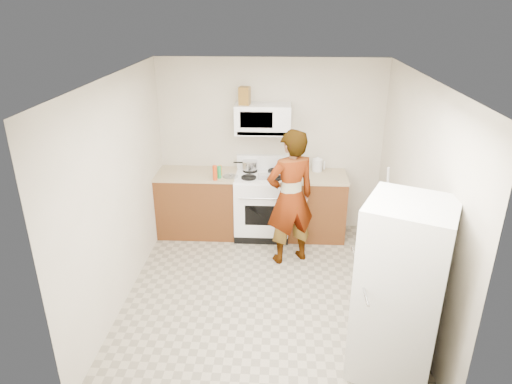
# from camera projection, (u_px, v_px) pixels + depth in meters

# --- Properties ---
(floor) EXTENTS (3.60, 3.60, 0.00)m
(floor) POSITION_uv_depth(u_px,v_px,m) (265.00, 292.00, 5.41)
(floor) COLOR gray
(floor) RESTS_ON ground
(back_wall) EXTENTS (3.20, 0.02, 2.50)m
(back_wall) POSITION_uv_depth(u_px,v_px,m) (270.00, 147.00, 6.58)
(back_wall) COLOR beige
(back_wall) RESTS_ON floor
(right_wall) EXTENTS (0.02, 3.60, 2.50)m
(right_wall) POSITION_uv_depth(u_px,v_px,m) (415.00, 199.00, 4.85)
(right_wall) COLOR beige
(right_wall) RESTS_ON floor
(cabinet_left) EXTENTS (1.12, 0.62, 0.90)m
(cabinet_left) POSITION_uv_depth(u_px,v_px,m) (198.00, 204.00, 6.66)
(cabinet_left) COLOR #5D3016
(cabinet_left) RESTS_ON floor
(counter_left) EXTENTS (1.14, 0.64, 0.03)m
(counter_left) POSITION_uv_depth(u_px,v_px,m) (196.00, 174.00, 6.48)
(counter_left) COLOR tan
(counter_left) RESTS_ON cabinet_left
(cabinet_right) EXTENTS (0.80, 0.62, 0.90)m
(cabinet_right) POSITION_uv_depth(u_px,v_px,m) (316.00, 207.00, 6.57)
(cabinet_right) COLOR #5D3016
(cabinet_right) RESTS_ON floor
(counter_right) EXTENTS (0.82, 0.64, 0.03)m
(counter_right) POSITION_uv_depth(u_px,v_px,m) (318.00, 176.00, 6.39)
(counter_right) COLOR tan
(counter_right) RESTS_ON cabinet_right
(gas_range) EXTENTS (0.76, 0.65, 1.13)m
(gas_range) POSITION_uv_depth(u_px,v_px,m) (262.00, 203.00, 6.59)
(gas_range) COLOR white
(gas_range) RESTS_ON floor
(microwave) EXTENTS (0.76, 0.38, 0.40)m
(microwave) POSITION_uv_depth(u_px,v_px,m) (263.00, 119.00, 6.24)
(microwave) COLOR white
(microwave) RESTS_ON back_wall
(person) EXTENTS (0.77, 0.66, 1.79)m
(person) POSITION_uv_depth(u_px,v_px,m) (290.00, 198.00, 5.76)
(person) COLOR tan
(person) RESTS_ON floor
(fridge) EXTENTS (0.92, 0.92, 1.70)m
(fridge) POSITION_uv_depth(u_px,v_px,m) (401.00, 292.00, 3.97)
(fridge) COLOR silver
(fridge) RESTS_ON floor
(kettle) EXTENTS (0.19, 0.19, 0.18)m
(kettle) POSITION_uv_depth(u_px,v_px,m) (317.00, 165.00, 6.52)
(kettle) COLOR silver
(kettle) RESTS_ON counter_right
(jug) EXTENTS (0.16, 0.16, 0.24)m
(jug) POSITION_uv_depth(u_px,v_px,m) (245.00, 96.00, 6.10)
(jug) COLOR brown
(jug) RESTS_ON microwave
(saucepan) EXTENTS (0.24, 0.24, 0.12)m
(saucepan) POSITION_uv_depth(u_px,v_px,m) (250.00, 165.00, 6.54)
(saucepan) COLOR #B8B8BD
(saucepan) RESTS_ON gas_range
(tray) EXTENTS (0.26, 0.18, 0.05)m
(tray) POSITION_uv_depth(u_px,v_px,m) (267.00, 176.00, 6.29)
(tray) COLOR silver
(tray) RESTS_ON gas_range
(bottle_spray) EXTENTS (0.06, 0.06, 0.21)m
(bottle_spray) POSITION_uv_depth(u_px,v_px,m) (215.00, 173.00, 6.18)
(bottle_spray) COLOR red
(bottle_spray) RESTS_ON counter_left
(bottle_hot_sauce) EXTENTS (0.06, 0.06, 0.15)m
(bottle_hot_sauce) POSITION_uv_depth(u_px,v_px,m) (220.00, 170.00, 6.36)
(bottle_hot_sauce) COLOR orange
(bottle_hot_sauce) RESTS_ON counter_left
(bottle_green_cap) EXTENTS (0.06, 0.06, 0.17)m
(bottle_green_cap) POSITION_uv_depth(u_px,v_px,m) (219.00, 172.00, 6.25)
(bottle_green_cap) COLOR #198C40
(bottle_green_cap) RESTS_ON counter_left
(pot_lid) EXTENTS (0.25, 0.25, 0.01)m
(pot_lid) POSITION_uv_depth(u_px,v_px,m) (230.00, 176.00, 6.34)
(pot_lid) COLOR white
(pot_lid) RESTS_ON counter_left
(broom) EXTENTS (0.17, 0.27, 1.33)m
(broom) POSITION_uv_depth(u_px,v_px,m) (386.00, 214.00, 5.84)
(broom) COLOR white
(broom) RESTS_ON floor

